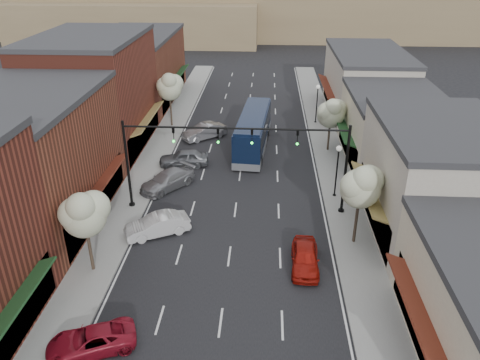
% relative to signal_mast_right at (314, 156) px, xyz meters
% --- Properties ---
extents(ground, '(160.00, 160.00, 0.00)m').
position_rel_signal_mast_right_xyz_m(ground, '(-5.62, -8.00, -4.62)').
color(ground, black).
rests_on(ground, ground).
extents(sidewalk_left, '(2.80, 73.00, 0.15)m').
position_rel_signal_mast_right_xyz_m(sidewalk_left, '(-14.02, 10.50, -4.55)').
color(sidewalk_left, gray).
rests_on(sidewalk_left, ground).
extents(sidewalk_right, '(2.80, 73.00, 0.15)m').
position_rel_signal_mast_right_xyz_m(sidewalk_right, '(2.78, 10.50, -4.55)').
color(sidewalk_right, gray).
rests_on(sidewalk_right, ground).
extents(curb_left, '(0.25, 73.00, 0.17)m').
position_rel_signal_mast_right_xyz_m(curb_left, '(-12.62, 10.50, -4.55)').
color(curb_left, gray).
rests_on(curb_left, ground).
extents(curb_right, '(0.25, 73.00, 0.17)m').
position_rel_signal_mast_right_xyz_m(curb_right, '(1.38, 10.50, -4.55)').
color(curb_right, gray).
rests_on(curb_right, ground).
extents(bldg_left_midnear, '(10.14, 14.10, 9.40)m').
position_rel_signal_mast_right_xyz_m(bldg_left_midnear, '(-19.85, -2.00, 0.03)').
color(bldg_left_midnear, brown).
rests_on(bldg_left_midnear, ground).
extents(bldg_left_midfar, '(10.14, 14.10, 10.90)m').
position_rel_signal_mast_right_xyz_m(bldg_left_midfar, '(-19.86, 12.00, 0.78)').
color(bldg_left_midfar, maroon).
rests_on(bldg_left_midfar, ground).
extents(bldg_left_far, '(10.14, 18.10, 8.40)m').
position_rel_signal_mast_right_xyz_m(bldg_left_far, '(-19.84, 28.00, -0.46)').
color(bldg_left_far, brown).
rests_on(bldg_left_far, ground).
extents(bldg_right_midnear, '(9.14, 12.10, 7.90)m').
position_rel_signal_mast_right_xyz_m(bldg_right_midnear, '(8.10, -2.00, -0.72)').
color(bldg_right_midnear, '#AFA696').
rests_on(bldg_right_midnear, ground).
extents(bldg_right_midfar, '(9.14, 12.10, 6.40)m').
position_rel_signal_mast_right_xyz_m(bldg_right_midfar, '(8.08, 10.00, -1.46)').
color(bldg_right_midfar, beige).
rests_on(bldg_right_midfar, ground).
extents(bldg_right_far, '(9.14, 16.10, 7.40)m').
position_rel_signal_mast_right_xyz_m(bldg_right_far, '(8.09, 24.00, -0.96)').
color(bldg_right_far, '#AFA696').
rests_on(bldg_right_far, ground).
extents(hill_far, '(120.00, 30.00, 12.00)m').
position_rel_signal_mast_right_xyz_m(hill_far, '(-5.62, 82.00, 1.38)').
color(hill_far, '#7A6647').
rests_on(hill_far, ground).
extents(hill_near, '(50.00, 20.00, 8.00)m').
position_rel_signal_mast_right_xyz_m(hill_near, '(-30.62, 70.00, -0.62)').
color(hill_near, '#7A6647').
rests_on(hill_near, ground).
extents(signal_mast_right, '(8.22, 0.46, 7.00)m').
position_rel_signal_mast_right_xyz_m(signal_mast_right, '(0.00, 0.00, 0.00)').
color(signal_mast_right, black).
rests_on(signal_mast_right, ground).
extents(signal_mast_left, '(8.22, 0.46, 7.00)m').
position_rel_signal_mast_right_xyz_m(signal_mast_left, '(-11.24, 0.00, 0.00)').
color(signal_mast_left, black).
rests_on(signal_mast_left, ground).
extents(tree_right_near, '(2.85, 2.65, 5.95)m').
position_rel_signal_mast_right_xyz_m(tree_right_near, '(2.73, -4.05, -0.17)').
color(tree_right_near, '#47382B').
rests_on(tree_right_near, ground).
extents(tree_right_far, '(2.85, 2.65, 5.43)m').
position_rel_signal_mast_right_xyz_m(tree_right_far, '(2.73, 11.95, -0.63)').
color(tree_right_far, '#47382B').
rests_on(tree_right_far, ground).
extents(tree_left_near, '(2.85, 2.65, 5.69)m').
position_rel_signal_mast_right_xyz_m(tree_left_near, '(-13.87, -8.05, -0.40)').
color(tree_left_near, '#47382B').
rests_on(tree_left_near, ground).
extents(tree_left_far, '(2.85, 2.65, 6.13)m').
position_rel_signal_mast_right_xyz_m(tree_left_far, '(-13.87, 17.95, -0.02)').
color(tree_left_far, '#47382B').
rests_on(tree_left_far, ground).
extents(lamp_post_near, '(0.44, 0.44, 4.44)m').
position_rel_signal_mast_right_xyz_m(lamp_post_near, '(2.18, 2.50, -1.62)').
color(lamp_post_near, black).
rests_on(lamp_post_near, ground).
extents(lamp_post_far, '(0.44, 0.44, 4.44)m').
position_rel_signal_mast_right_xyz_m(lamp_post_far, '(2.18, 20.00, -1.62)').
color(lamp_post_far, black).
rests_on(lamp_post_far, ground).
extents(coach_bus, '(3.45, 11.79, 3.56)m').
position_rel_signal_mast_right_xyz_m(coach_bus, '(-4.68, 12.28, -2.77)').
color(coach_bus, black).
rests_on(coach_bus, ground).
extents(red_hatchback, '(1.86, 4.28, 1.44)m').
position_rel_signal_mast_right_xyz_m(red_hatchback, '(-0.81, -6.85, -3.90)').
color(red_hatchback, maroon).
rests_on(red_hatchback, ground).
extents(parked_car_a, '(4.78, 3.48, 1.21)m').
position_rel_signal_mast_right_xyz_m(parked_car_a, '(-11.82, -14.24, -4.02)').
color(parked_car_a, maroon).
rests_on(parked_car_a, ground).
extents(parked_car_b, '(4.69, 3.40, 1.47)m').
position_rel_signal_mast_right_xyz_m(parked_car_b, '(-10.81, -3.69, -3.89)').
color(parked_car_b, silver).
rests_on(parked_car_b, ground).
extents(parked_car_c, '(4.72, 5.25, 1.47)m').
position_rel_signal_mast_right_xyz_m(parked_car_c, '(-11.48, 3.25, -3.89)').
color(parked_car_c, gray).
rests_on(parked_car_c, ground).
extents(parked_car_d, '(4.67, 2.35, 1.53)m').
position_rel_signal_mast_right_xyz_m(parked_car_d, '(-10.85, 7.76, -3.86)').
color(parked_car_d, '#5B5F63').
rests_on(parked_car_d, ground).
extents(parked_car_e, '(4.71, 4.24, 1.55)m').
position_rel_signal_mast_right_xyz_m(parked_car_e, '(-9.82, 14.63, -3.84)').
color(parked_car_e, gray).
rests_on(parked_car_e, ground).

